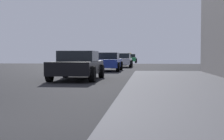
{
  "coord_description": "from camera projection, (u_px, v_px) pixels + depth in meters",
  "views": [
    {
      "loc": [
        2.64,
        -4.55,
        1.07
      ],
      "look_at": [
        1.85,
        3.33,
        0.73
      ],
      "focal_mm": 54.77,
      "sensor_mm": 36.0,
      "label": 1
    }
  ],
  "objects": [
    {
      "name": "car_yellow",
      "position": [
        119.0,
        59.0,
        40.19
      ],
      "size": [
        1.99,
        4.33,
        1.27
      ],
      "rotation": [
        0.0,
        0.0,
        3.14
      ],
      "color": "yellow",
      "rests_on": "ground_plane"
    },
    {
      "name": "car_black",
      "position": [
        78.0,
        65.0,
        15.12
      ],
      "size": [
        1.97,
        4.34,
        1.27
      ],
      "rotation": [
        0.0,
        0.0,
        3.14
      ],
      "color": "black",
      "rests_on": "ground_plane"
    },
    {
      "name": "car_blue",
      "position": [
        106.0,
        62.0,
        23.7
      ],
      "size": [
        2.06,
        4.21,
        1.27
      ],
      "rotation": [
        0.0,
        0.0,
        3.14
      ],
      "color": "#233899",
      "rests_on": "ground_plane"
    },
    {
      "name": "car_green",
      "position": [
        130.0,
        58.0,
        48.72
      ],
      "size": [
        1.98,
        4.5,
        1.43
      ],
      "rotation": [
        0.0,
        0.0,
        3.14
      ],
      "color": "#196638",
      "rests_on": "ground_plane"
    },
    {
      "name": "car_silver",
      "position": [
        122.0,
        60.0,
        31.46
      ],
      "size": [
        1.92,
        4.28,
        1.27
      ],
      "rotation": [
        0.0,
        0.0,
        3.14
      ],
      "color": "#B7B7BF",
      "rests_on": "ground_plane"
    }
  ]
}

